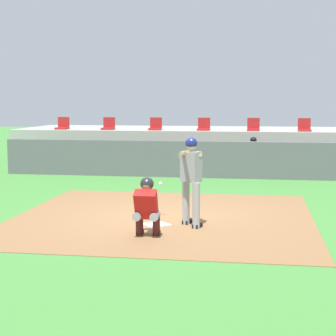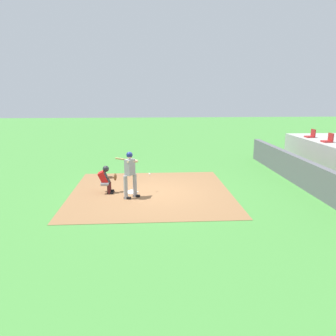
{
  "view_description": "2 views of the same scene",
  "coord_description": "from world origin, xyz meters",
  "px_view_note": "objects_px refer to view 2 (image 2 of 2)",
  "views": [
    {
      "loc": [
        1.96,
        -11.73,
        2.52
      ],
      "look_at": [
        0.0,
        0.7,
        1.0
      ],
      "focal_mm": 59.79,
      "sensor_mm": 36.0,
      "label": 1
    },
    {
      "loc": [
        12.69,
        -0.11,
        3.97
      ],
      "look_at": [
        0.0,
        0.7,
        1.0
      ],
      "focal_mm": 34.85,
      "sensor_mm": 36.0,
      "label": 2
    }
  ],
  "objects_px": {
    "home_plate": "(131,192)",
    "batter_at_plate": "(130,172)",
    "stadium_seat_0": "(311,135)",
    "stadium_seat_1": "(328,140)",
    "catcher_crouched": "(107,178)"
  },
  "relations": [
    {
      "from": "home_plate",
      "to": "stadium_seat_0",
      "type": "relative_size",
      "value": 0.92
    },
    {
      "from": "batter_at_plate",
      "to": "stadium_seat_1",
      "type": "distance_m",
      "value": 11.08
    },
    {
      "from": "batter_at_plate",
      "to": "catcher_crouched",
      "type": "distance_m",
      "value": 1.28
    },
    {
      "from": "batter_at_plate",
      "to": "stadium_seat_1",
      "type": "height_order",
      "value": "stadium_seat_1"
    },
    {
      "from": "home_plate",
      "to": "stadium_seat_1",
      "type": "bearing_deg",
      "value": 110.05
    },
    {
      "from": "home_plate",
      "to": "batter_at_plate",
      "type": "distance_m",
      "value": 1.23
    },
    {
      "from": "stadium_seat_0",
      "to": "stadium_seat_1",
      "type": "distance_m",
      "value": 1.86
    },
    {
      "from": "home_plate",
      "to": "batter_at_plate",
      "type": "height_order",
      "value": "batter_at_plate"
    },
    {
      "from": "catcher_crouched",
      "to": "stadium_seat_0",
      "type": "bearing_deg",
      "value": 116.52
    },
    {
      "from": "home_plate",
      "to": "catcher_crouched",
      "type": "relative_size",
      "value": 0.21
    },
    {
      "from": "stadium_seat_0",
      "to": "catcher_crouched",
      "type": "bearing_deg",
      "value": -63.48
    },
    {
      "from": "batter_at_plate",
      "to": "stadium_seat_0",
      "type": "height_order",
      "value": "stadium_seat_0"
    },
    {
      "from": "home_plate",
      "to": "batter_at_plate",
      "type": "xyz_separation_m",
      "value": [
        0.69,
        0.02,
        1.01
      ]
    },
    {
      "from": "batter_at_plate",
      "to": "stadium_seat_0",
      "type": "distance_m",
      "value": 11.94
    },
    {
      "from": "stadium_seat_1",
      "to": "catcher_crouched",
      "type": "bearing_deg",
      "value": -71.62
    }
  ]
}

